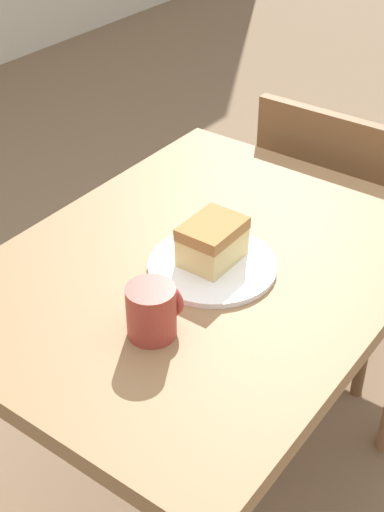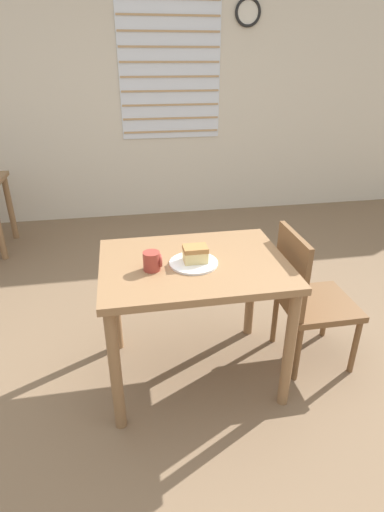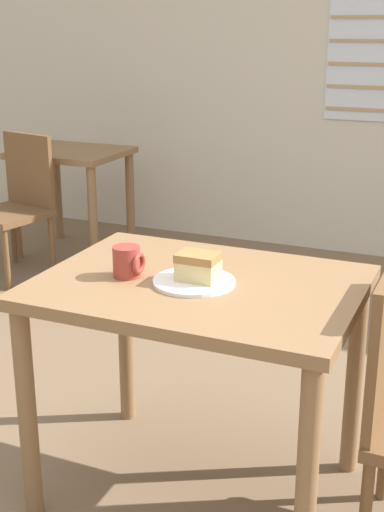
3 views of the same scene
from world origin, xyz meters
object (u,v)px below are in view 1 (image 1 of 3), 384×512
at_px(chair_near_window, 336,231).
at_px(plate, 212,266).
at_px(dining_table_near, 203,307).
at_px(cake_slice, 212,241).
at_px(coffee_mug, 153,310).

relative_size(chair_near_window, plate, 3.41).
height_order(dining_table_near, cake_slice, cake_slice).
xyz_separation_m(chair_near_window, plate, (-0.71, -0.04, 0.31)).
bearing_deg(cake_slice, coffee_mug, -171.73).
xyz_separation_m(dining_table_near, plate, (-0.01, -0.03, 0.13)).
relative_size(dining_table_near, coffee_mug, 10.07).
bearing_deg(plate, cake_slice, 38.44).
distance_m(dining_table_near, coffee_mug, 0.29).
relative_size(dining_table_near, cake_slice, 7.93).
bearing_deg(plate, coffee_mug, -173.45).
bearing_deg(dining_table_near, plate, -102.68).
bearing_deg(coffee_mug, chair_near_window, 4.31).
bearing_deg(coffee_mug, dining_table_near, 13.06).
bearing_deg(dining_table_near, coffee_mug, -166.94).
bearing_deg(chair_near_window, cake_slice, 93.00).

